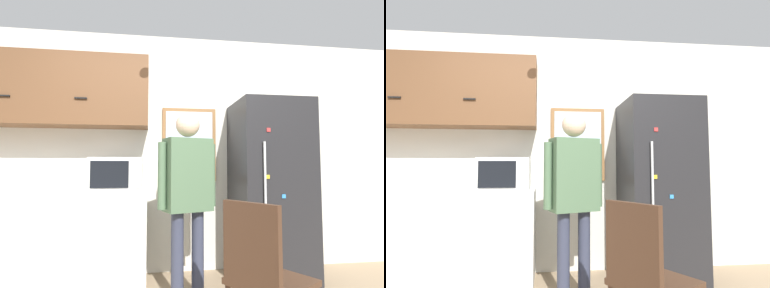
% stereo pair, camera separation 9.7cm
% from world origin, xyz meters
% --- Properties ---
extents(back_wall, '(6.00, 0.06, 2.70)m').
position_xyz_m(back_wall, '(0.00, 1.88, 1.35)').
color(back_wall, silver).
rests_on(back_wall, ground_plane).
extents(counter, '(2.04, 0.60, 0.94)m').
position_xyz_m(counter, '(-1.18, 1.54, 0.47)').
color(counter, silver).
rests_on(counter, ground_plane).
extents(upper_cabinets, '(2.04, 0.39, 0.75)m').
position_xyz_m(upper_cabinets, '(-1.18, 1.66, 1.97)').
color(upper_cabinets, brown).
extents(microwave, '(0.50, 0.41, 0.33)m').
position_xyz_m(microwave, '(-0.46, 1.51, 1.10)').
color(microwave, white).
rests_on(microwave, counter).
extents(person, '(0.54, 0.34, 1.66)m').
position_xyz_m(person, '(0.20, 1.08, 1.01)').
color(person, '#33384C').
rests_on(person, ground_plane).
extents(refrigerator, '(0.74, 0.75, 1.87)m').
position_xyz_m(refrigerator, '(1.14, 1.48, 0.93)').
color(refrigerator, '#232326').
rests_on(refrigerator, ground_plane).
extents(chair, '(0.63, 0.63, 0.95)m').
position_xyz_m(chair, '(0.58, 0.28, 0.51)').
color(chair, '#472D1E').
rests_on(chair, ground_plane).
extents(window, '(0.62, 0.05, 0.84)m').
position_xyz_m(window, '(0.32, 1.83, 1.43)').
color(window, olive).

